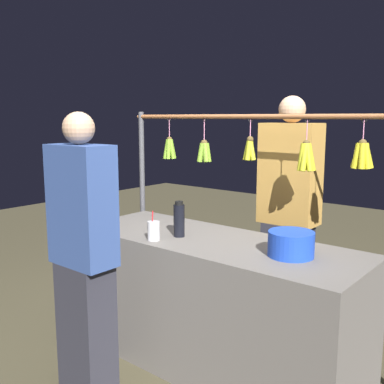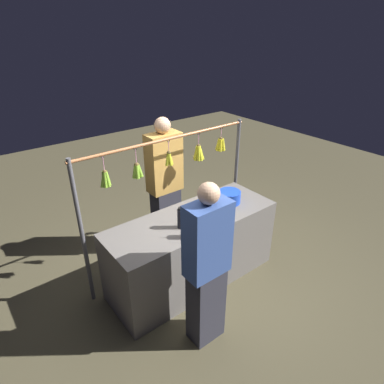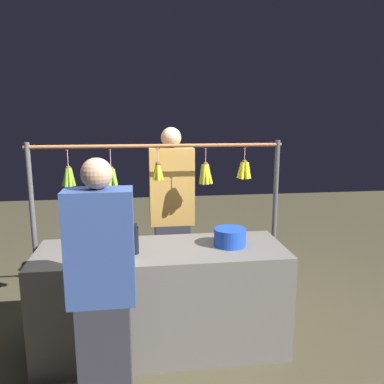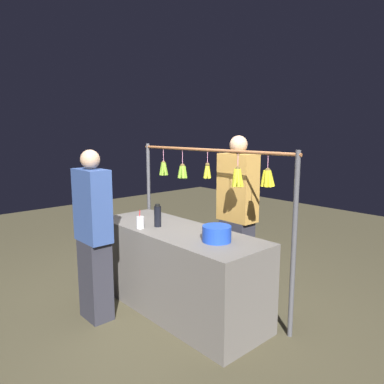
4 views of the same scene
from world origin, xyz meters
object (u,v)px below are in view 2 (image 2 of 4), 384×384
at_px(water_bottle, 181,218).
at_px(vendor_person, 165,187).
at_px(drink_cup, 186,232).
at_px(blue_bucket, 230,197).
at_px(customer_person, 207,269).

xyz_separation_m(water_bottle, vendor_person, (-0.36, -0.83, -0.09)).
bearing_deg(drink_cup, vendor_person, -113.02).
height_order(blue_bucket, vendor_person, vendor_person).
bearing_deg(water_bottle, blue_bucket, -174.08).
bearing_deg(vendor_person, water_bottle, 66.58).
height_order(blue_bucket, customer_person, customer_person).
height_order(drink_cup, vendor_person, vendor_person).
height_order(water_bottle, drink_cup, water_bottle).
xyz_separation_m(blue_bucket, customer_person, (0.95, 0.71, -0.11)).
relative_size(blue_bucket, drink_cup, 1.39).
bearing_deg(drink_cup, water_bottle, -111.08).
distance_m(blue_bucket, drink_cup, 0.87).
relative_size(drink_cup, customer_person, 0.11).
distance_m(water_bottle, vendor_person, 0.91).
distance_m(water_bottle, blue_bucket, 0.78).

